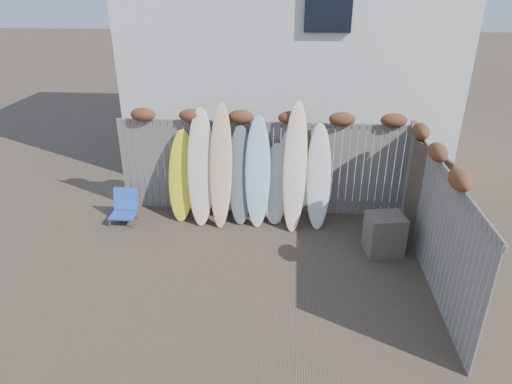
# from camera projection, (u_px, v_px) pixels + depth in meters

# --- Properties ---
(ground) EXTENTS (80.00, 80.00, 0.00)m
(ground) POSITION_uv_depth(u_px,v_px,m) (250.00, 274.00, 7.84)
(ground) COLOR #493A2D
(back_fence) EXTENTS (6.05, 0.28, 2.24)m
(back_fence) POSITION_uv_depth(u_px,v_px,m) (264.00, 160.00, 9.48)
(back_fence) COLOR slate
(back_fence) RESTS_ON ground
(right_fence) EXTENTS (0.28, 4.40, 2.24)m
(right_fence) POSITION_uv_depth(u_px,v_px,m) (436.00, 216.00, 7.35)
(right_fence) COLOR slate
(right_fence) RESTS_ON ground
(house) EXTENTS (8.50, 5.50, 6.33)m
(house) POSITION_uv_depth(u_px,v_px,m) (291.00, 36.00, 12.29)
(house) COLOR silver
(house) RESTS_ON ground
(beach_chair) EXTENTS (0.52, 0.55, 0.67)m
(beach_chair) POSITION_uv_depth(u_px,v_px,m) (125.00, 207.00, 9.45)
(beach_chair) COLOR blue
(beach_chair) RESTS_ON ground
(wooden_crate) EXTENTS (0.73, 0.64, 0.75)m
(wooden_crate) POSITION_uv_depth(u_px,v_px,m) (384.00, 234.00, 8.33)
(wooden_crate) COLOR #4D3E39
(wooden_crate) RESTS_ON ground
(lattice_panel) EXTENTS (0.37, 1.28, 1.96)m
(lattice_panel) POSITION_uv_depth(u_px,v_px,m) (425.00, 202.00, 8.14)
(lattice_panel) COLOR #3B3224
(lattice_panel) RESTS_ON ground
(surfboard_0) EXTENTS (0.58, 0.68, 1.84)m
(surfboard_0) POSITION_uv_depth(u_px,v_px,m) (181.00, 176.00, 9.38)
(surfboard_0) COLOR yellow
(surfboard_0) RESTS_ON ground
(surfboard_1) EXTENTS (0.59, 0.84, 2.30)m
(surfboard_1) POSITION_uv_depth(u_px,v_px,m) (201.00, 167.00, 9.19)
(surfboard_1) COLOR beige
(surfboard_1) RESTS_ON ground
(surfboard_2) EXTENTS (0.46, 0.85, 2.41)m
(surfboard_2) POSITION_uv_depth(u_px,v_px,m) (221.00, 166.00, 9.10)
(surfboard_2) COLOR #F2A679
(surfboard_2) RESTS_ON ground
(surfboard_3) EXTENTS (0.55, 0.73, 1.97)m
(surfboard_3) POSITION_uv_depth(u_px,v_px,m) (240.00, 175.00, 9.25)
(surfboard_3) COLOR slate
(surfboard_3) RESTS_ON ground
(surfboard_4) EXTENTS (0.54, 0.78, 2.18)m
(surfboard_4) POSITION_uv_depth(u_px,v_px,m) (258.00, 172.00, 9.14)
(surfboard_4) COLOR #99CBD5
(surfboard_4) RESTS_ON ground
(surfboard_5) EXTENTS (0.56, 0.60, 1.62)m
(surfboard_5) POSITION_uv_depth(u_px,v_px,m) (276.00, 184.00, 9.29)
(surfboard_5) COLOR beige
(surfboard_5) RESTS_ON ground
(surfboard_6) EXTENTS (0.51, 0.90, 2.49)m
(surfboard_6) POSITION_uv_depth(u_px,v_px,m) (295.00, 167.00, 8.95)
(surfboard_6) COLOR #F9E5BD
(surfboard_6) RESTS_ON ground
(surfboard_7) EXTENTS (0.51, 0.74, 2.05)m
(surfboard_7) POSITION_uv_depth(u_px,v_px,m) (319.00, 177.00, 9.07)
(surfboard_7) COLOR silver
(surfboard_7) RESTS_ON ground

